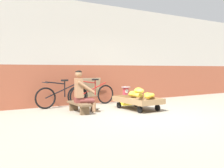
% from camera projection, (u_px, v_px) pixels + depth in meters
% --- Properties ---
extents(ground_plane, '(80.00, 80.00, 0.00)m').
position_uv_depth(ground_plane, '(150.00, 117.00, 6.35)').
color(ground_plane, gray).
extents(back_wall, '(16.00, 0.30, 3.38)m').
position_uv_depth(back_wall, '(92.00, 54.00, 8.86)').
color(back_wall, '#A35138').
rests_on(back_wall, ground).
extents(banana_cart, '(0.84, 1.44, 0.36)m').
position_uv_depth(banana_cart, '(138.00, 101.00, 7.48)').
color(banana_cart, '#99754C').
rests_on(banana_cart, ground).
extents(banana_pile, '(0.63, 1.27, 0.27)m').
position_uv_depth(banana_pile, '(140.00, 93.00, 7.53)').
color(banana_pile, gold).
rests_on(banana_pile, banana_cart).
extents(low_bench, '(0.35, 1.11, 0.27)m').
position_uv_depth(low_bench, '(79.00, 105.00, 6.97)').
color(low_bench, brown).
rests_on(low_bench, ground).
extents(vendor_seated, '(0.72, 0.57, 1.14)m').
position_uv_depth(vendor_seated, '(82.00, 92.00, 6.98)').
color(vendor_seated, '#9E704C').
rests_on(vendor_seated, ground).
extents(plastic_crate, '(0.36, 0.28, 0.30)m').
position_uv_depth(plastic_crate, '(126.00, 100.00, 8.48)').
color(plastic_crate, gold).
rests_on(plastic_crate, ground).
extents(weighing_scale, '(0.30, 0.30, 0.29)m').
position_uv_depth(weighing_scale, '(126.00, 91.00, 8.46)').
color(weighing_scale, '#28282D').
rests_on(weighing_scale, plastic_crate).
extents(bicycle_near_left, '(1.66, 0.48, 0.86)m').
position_uv_depth(bicycle_near_left, '(62.00, 96.00, 7.85)').
color(bicycle_near_left, black).
rests_on(bicycle_near_left, ground).
extents(bicycle_far_left, '(1.66, 0.48, 0.86)m').
position_uv_depth(bicycle_far_left, '(93.00, 94.00, 8.41)').
color(bicycle_far_left, black).
rests_on(bicycle_far_left, ground).
extents(sign_board, '(0.70, 0.25, 0.88)m').
position_uv_depth(sign_board, '(90.00, 91.00, 8.69)').
color(sign_board, '#C6B289').
rests_on(sign_board, ground).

